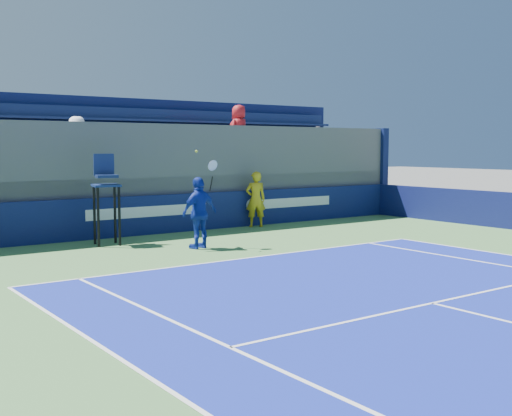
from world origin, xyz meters
TOP-DOWN VIEW (x-y plane):
  - ball_person at (3.75, 16.70)m, footprint 0.79×0.67m
  - back_hoarding at (0.00, 17.10)m, footprint 20.40×0.21m
  - umpire_chair at (-1.83, 15.87)m, footprint 0.83×0.83m
  - tennis_player at (-0.12, 13.85)m, footprint 1.16×0.64m
  - stadium_seating at (-0.01, 19.15)m, footprint 21.00×4.05m

SIDE VIEW (x-z plane):
  - back_hoarding at x=0.00m, z-range 0.00..1.20m
  - ball_person at x=3.75m, z-range 0.01..1.86m
  - tennis_player at x=-0.12m, z-range -0.33..2.24m
  - umpire_chair at x=-1.83m, z-range 0.29..2.77m
  - stadium_seating at x=-0.01m, z-range -0.66..4.34m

